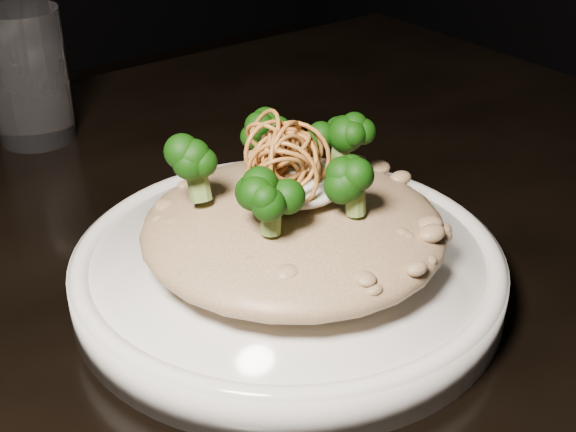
% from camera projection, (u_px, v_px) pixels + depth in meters
% --- Properties ---
extents(table, '(1.10, 0.80, 0.75)m').
position_uv_depth(table, '(173.00, 386.00, 0.56)').
color(table, black).
rests_on(table, ground).
extents(plate, '(0.27, 0.27, 0.03)m').
position_uv_depth(plate, '(288.00, 272.00, 0.51)').
color(plate, white).
rests_on(plate, table).
extents(risotto, '(0.19, 0.19, 0.04)m').
position_uv_depth(risotto, '(293.00, 228.00, 0.49)').
color(risotto, brown).
rests_on(risotto, plate).
extents(broccoli, '(0.11, 0.11, 0.04)m').
position_uv_depth(broccoli, '(278.00, 163.00, 0.47)').
color(broccoli, black).
rests_on(broccoli, risotto).
extents(cheese, '(0.06, 0.06, 0.02)m').
position_uv_depth(cheese, '(295.00, 183.00, 0.48)').
color(cheese, silver).
rests_on(cheese, risotto).
extents(shallots, '(0.05, 0.05, 0.03)m').
position_uv_depth(shallots, '(286.00, 147.00, 0.46)').
color(shallots, brown).
rests_on(shallots, cheese).
extents(drinking_glass, '(0.08, 0.08, 0.12)m').
position_uv_depth(drinking_glass, '(29.00, 76.00, 0.69)').
color(drinking_glass, white).
rests_on(drinking_glass, table).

